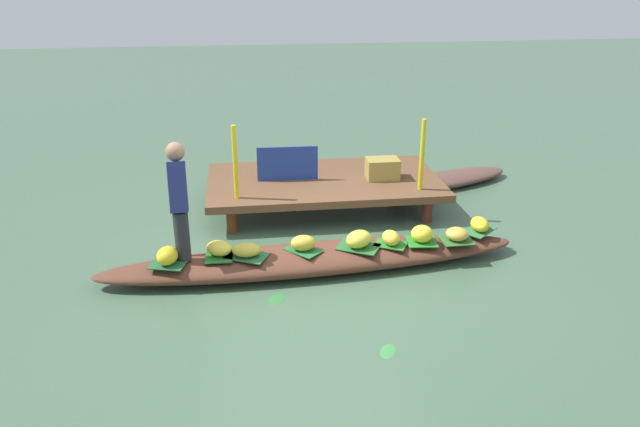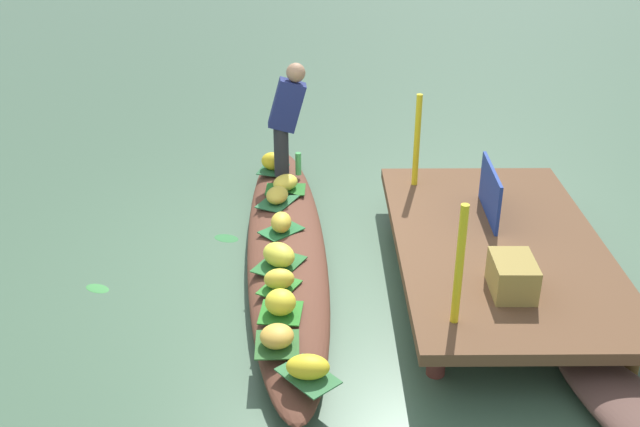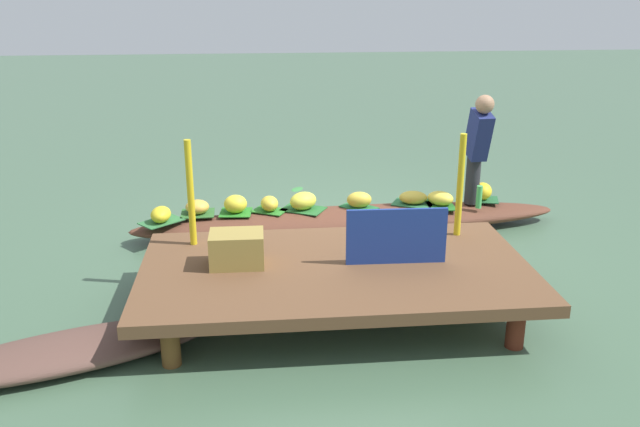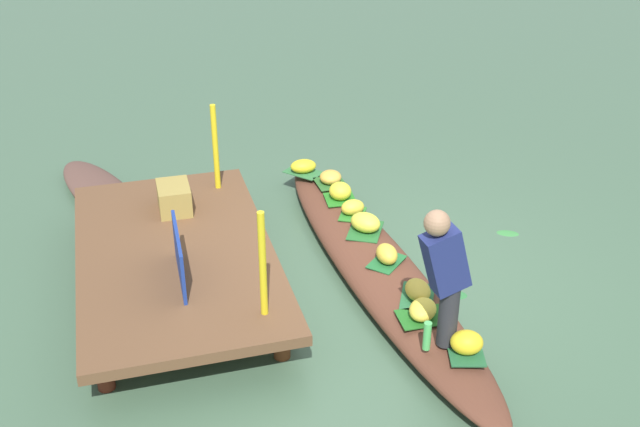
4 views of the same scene
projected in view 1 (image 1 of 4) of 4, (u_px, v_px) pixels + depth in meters
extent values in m
plane|color=#426147|center=(313.00, 269.00, 6.96)|extent=(40.00, 40.00, 0.00)
cube|color=brown|center=(324.00, 182.00, 8.59)|extent=(3.20, 1.80, 0.10)
cylinder|color=brown|center=(232.00, 220.00, 7.86)|extent=(0.14, 0.14, 0.32)
cylinder|color=brown|center=(427.00, 210.00, 8.17)|extent=(0.14, 0.14, 0.32)
cylinder|color=#592416|center=(232.00, 183.00, 9.18)|extent=(0.14, 0.14, 0.32)
cylinder|color=brown|center=(400.00, 176.00, 9.49)|extent=(0.14, 0.14, 0.32)
ellipsoid|color=brown|center=(313.00, 259.00, 6.91)|extent=(4.79, 1.03, 0.26)
ellipsoid|color=brown|center=(448.00, 179.00, 9.52)|extent=(2.23, 1.27, 0.19)
cube|color=#276237|center=(247.00, 256.00, 6.67)|extent=(0.52, 0.45, 0.01)
ellipsoid|color=gold|center=(246.00, 250.00, 6.64)|extent=(0.34, 0.26, 0.15)
cube|color=#267621|center=(422.00, 242.00, 7.01)|extent=(0.36, 0.35, 0.01)
ellipsoid|color=yellow|center=(422.00, 234.00, 6.97)|extent=(0.31, 0.30, 0.20)
cube|color=#225A33|center=(168.00, 264.00, 6.49)|extent=(0.43, 0.37, 0.01)
ellipsoid|color=yellow|center=(167.00, 256.00, 6.46)|extent=(0.28, 0.31, 0.20)
cube|color=#25622C|center=(359.00, 247.00, 6.88)|extent=(0.55, 0.49, 0.01)
ellipsoid|color=yellow|center=(359.00, 239.00, 6.85)|extent=(0.40, 0.39, 0.19)
cube|color=#226621|center=(219.00, 255.00, 6.70)|extent=(0.31, 0.42, 0.01)
ellipsoid|color=yellow|center=(219.00, 248.00, 6.67)|extent=(0.37, 0.36, 0.16)
cube|color=#2B7727|center=(390.00, 244.00, 6.94)|extent=(0.43, 0.38, 0.01)
ellipsoid|color=yellow|center=(391.00, 238.00, 6.91)|extent=(0.22, 0.27, 0.16)
cube|color=#2C6029|center=(456.00, 240.00, 7.05)|extent=(0.36, 0.33, 0.01)
ellipsoid|color=gold|center=(457.00, 234.00, 7.03)|extent=(0.34, 0.34, 0.15)
cube|color=#216531|center=(303.00, 250.00, 6.80)|extent=(0.45, 0.45, 0.01)
ellipsoid|color=gold|center=(303.00, 243.00, 6.77)|extent=(0.28, 0.20, 0.18)
cube|color=#32703C|center=(479.00, 230.00, 7.31)|extent=(0.49, 0.48, 0.01)
ellipsoid|color=yellow|center=(480.00, 224.00, 7.28)|extent=(0.22, 0.31, 0.16)
cylinder|color=#28282D|center=(182.00, 236.00, 6.50)|extent=(0.16, 0.16, 0.55)
cube|color=navy|center=(178.00, 187.00, 6.37)|extent=(0.21, 0.42, 0.58)
sphere|color=#9E7556|center=(175.00, 152.00, 6.33)|extent=(0.20, 0.20, 0.20)
cylinder|color=#4DB95A|center=(182.00, 242.00, 6.72)|extent=(0.06, 0.06, 0.25)
cube|color=navy|center=(288.00, 164.00, 8.42)|extent=(0.83, 0.05, 0.47)
cylinder|color=yellow|center=(235.00, 162.00, 7.70)|extent=(0.06, 0.06, 0.95)
cylinder|color=yellow|center=(422.00, 155.00, 7.99)|extent=(0.06, 0.06, 0.95)
cube|color=olive|center=(382.00, 169.00, 8.53)|extent=(0.44, 0.33, 0.28)
ellipsoid|color=#3B863F|center=(388.00, 351.00, 5.50)|extent=(0.23, 0.27, 0.01)
ellipsoid|color=#2D7038|center=(277.00, 299.00, 6.34)|extent=(0.24, 0.30, 0.01)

